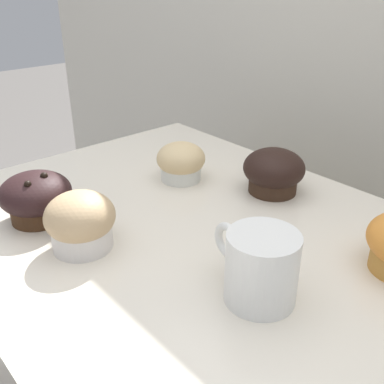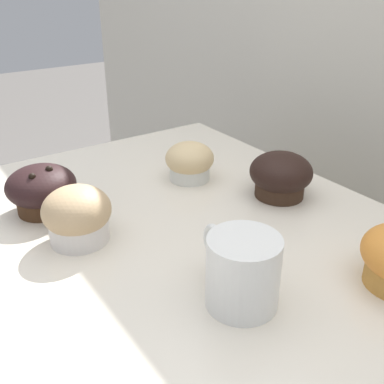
% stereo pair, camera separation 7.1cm
% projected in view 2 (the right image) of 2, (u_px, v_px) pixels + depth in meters
% --- Properties ---
extents(muffin_back_left, '(0.10, 0.10, 0.09)m').
position_uv_depth(muffin_back_left, '(77.00, 215.00, 0.65)').
color(muffin_back_left, silver).
rests_on(muffin_back_left, display_counter).
extents(muffin_back_right, '(0.09, 0.09, 0.07)m').
position_uv_depth(muffin_back_right, '(190.00, 162.00, 0.85)').
color(muffin_back_right, silver).
rests_on(muffin_back_right, display_counter).
extents(muffin_front_left, '(0.11, 0.11, 0.08)m').
position_uv_depth(muffin_front_left, '(42.00, 189.00, 0.73)').
color(muffin_front_left, '#432917').
rests_on(muffin_front_left, display_counter).
extents(muffin_front_right, '(0.11, 0.11, 0.08)m').
position_uv_depth(muffin_front_right, '(281.00, 175.00, 0.78)').
color(muffin_front_right, '#372418').
rests_on(muffin_front_right, display_counter).
extents(coffee_cup, '(0.13, 0.09, 0.09)m').
position_uv_depth(coffee_cup, '(242.00, 270.00, 0.53)').
color(coffee_cup, white).
rests_on(coffee_cup, display_counter).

